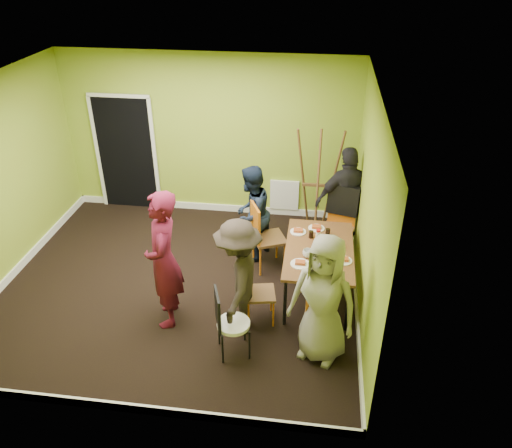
{
  "coord_description": "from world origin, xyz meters",
  "views": [
    {
      "loc": [
        1.84,
        -5.57,
        4.4
      ],
      "look_at": [
        1.09,
        0.0,
        1.09
      ],
      "focal_mm": 35.0,
      "sensor_mm": 36.0,
      "label": 1
    }
  ],
  "objects_px": {
    "chair_front_end": "(320,310)",
    "person_left_near": "(238,278)",
    "person_back_end": "(347,200)",
    "dining_table": "(319,252)",
    "chair_left_far": "(263,233)",
    "person_left_far": "(251,214)",
    "blue_bottle": "(335,255)",
    "easel": "(318,183)",
    "chair_left_near": "(254,288)",
    "orange_bottle": "(316,237)",
    "chair_back_end": "(342,208)",
    "person_standing": "(164,260)",
    "thermos": "(318,239)",
    "person_front_end": "(323,300)",
    "chair_bentwood": "(228,320)"
  },
  "relations": [
    {
      "from": "chair_front_end",
      "to": "person_left_near",
      "type": "bearing_deg",
      "value": 173.25
    },
    {
      "from": "person_left_near",
      "to": "person_back_end",
      "type": "xyz_separation_m",
      "value": [
        1.34,
        2.08,
        0.07
      ]
    },
    {
      "from": "dining_table",
      "to": "person_back_end",
      "type": "bearing_deg",
      "value": 73.14
    },
    {
      "from": "chair_left_far",
      "to": "person_left_far",
      "type": "distance_m",
      "value": 0.37
    },
    {
      "from": "blue_bottle",
      "to": "easel",
      "type": "bearing_deg",
      "value": 98.17
    },
    {
      "from": "chair_left_near",
      "to": "chair_front_end",
      "type": "distance_m",
      "value": 0.89
    },
    {
      "from": "chair_front_end",
      "to": "person_back_end",
      "type": "height_order",
      "value": "person_back_end"
    },
    {
      "from": "orange_bottle",
      "to": "person_back_end",
      "type": "distance_m",
      "value": 1.13
    },
    {
      "from": "chair_back_end",
      "to": "orange_bottle",
      "type": "xyz_separation_m",
      "value": [
        -0.36,
        -0.86,
        -0.02
      ]
    },
    {
      "from": "chair_front_end",
      "to": "blue_bottle",
      "type": "distance_m",
      "value": 0.78
    },
    {
      "from": "chair_back_end",
      "to": "person_standing",
      "type": "relative_size",
      "value": 0.62
    },
    {
      "from": "orange_bottle",
      "to": "dining_table",
      "type": "bearing_deg",
      "value": -76.09
    },
    {
      "from": "person_left_near",
      "to": "blue_bottle",
      "type": "bearing_deg",
      "value": 114.76
    },
    {
      "from": "chair_left_near",
      "to": "person_back_end",
      "type": "xyz_separation_m",
      "value": [
        1.17,
        1.9,
        0.35
      ]
    },
    {
      "from": "chair_left_far",
      "to": "easel",
      "type": "relative_size",
      "value": 0.58
    },
    {
      "from": "chair_left_near",
      "to": "orange_bottle",
      "type": "relative_size",
      "value": 11.15
    },
    {
      "from": "chair_back_end",
      "to": "chair_front_end",
      "type": "xyz_separation_m",
      "value": [
        -0.26,
        -2.02,
        -0.32
      ]
    },
    {
      "from": "chair_back_end",
      "to": "person_back_end",
      "type": "distance_m",
      "value": 0.2
    },
    {
      "from": "thermos",
      "to": "person_back_end",
      "type": "relative_size",
      "value": 0.13
    },
    {
      "from": "person_back_end",
      "to": "person_left_far",
      "type": "bearing_deg",
      "value": -1.0
    },
    {
      "from": "chair_back_end",
      "to": "easel",
      "type": "distance_m",
      "value": 0.7
    },
    {
      "from": "easel",
      "to": "person_left_far",
      "type": "height_order",
      "value": "easel"
    },
    {
      "from": "chair_back_end",
      "to": "chair_front_end",
      "type": "bearing_deg",
      "value": 98.17
    },
    {
      "from": "chair_front_end",
      "to": "person_back_end",
      "type": "bearing_deg",
      "value": 81.4
    },
    {
      "from": "person_front_end",
      "to": "person_left_far",
      "type": "bearing_deg",
      "value": 141.11
    },
    {
      "from": "chair_left_near",
      "to": "person_back_end",
      "type": "distance_m",
      "value": 2.26
    },
    {
      "from": "person_left_far",
      "to": "dining_table",
      "type": "bearing_deg",
      "value": 72.33
    },
    {
      "from": "blue_bottle",
      "to": "person_front_end",
      "type": "bearing_deg",
      "value": -98.7
    },
    {
      "from": "easel",
      "to": "person_back_end",
      "type": "height_order",
      "value": "easel"
    },
    {
      "from": "orange_bottle",
      "to": "person_back_end",
      "type": "height_order",
      "value": "person_back_end"
    },
    {
      "from": "chair_front_end",
      "to": "person_back_end",
      "type": "xyz_separation_m",
      "value": [
        0.34,
        2.2,
        0.36
      ]
    },
    {
      "from": "easel",
      "to": "orange_bottle",
      "type": "relative_size",
      "value": 23.12
    },
    {
      "from": "chair_bentwood",
      "to": "person_back_end",
      "type": "xyz_separation_m",
      "value": [
        1.39,
        2.53,
        0.35
      ]
    },
    {
      "from": "orange_bottle",
      "to": "person_left_near",
      "type": "xyz_separation_m",
      "value": [
        -0.9,
        -1.04,
        -0.01
      ]
    },
    {
      "from": "chair_back_end",
      "to": "person_front_end",
      "type": "height_order",
      "value": "person_front_end"
    },
    {
      "from": "dining_table",
      "to": "easel",
      "type": "distance_m",
      "value": 1.67
    },
    {
      "from": "chair_left_far",
      "to": "person_left_near",
      "type": "xyz_separation_m",
      "value": [
        -0.14,
        -1.36,
        0.18
      ]
    },
    {
      "from": "chair_bentwood",
      "to": "blue_bottle",
      "type": "bearing_deg",
      "value": 110.62
    },
    {
      "from": "dining_table",
      "to": "person_left_near",
      "type": "relative_size",
      "value": 0.96
    },
    {
      "from": "chair_left_far",
      "to": "thermos",
      "type": "distance_m",
      "value": 0.95
    },
    {
      "from": "chair_left_near",
      "to": "thermos",
      "type": "distance_m",
      "value": 1.1
    },
    {
      "from": "chair_left_far",
      "to": "thermos",
      "type": "height_order",
      "value": "chair_left_far"
    },
    {
      "from": "dining_table",
      "to": "blue_bottle",
      "type": "bearing_deg",
      "value": -52.91
    },
    {
      "from": "thermos",
      "to": "chair_front_end",
      "type": "bearing_deg",
      "value": -85.76
    },
    {
      "from": "chair_left_near",
      "to": "easel",
      "type": "xyz_separation_m",
      "value": [
        0.71,
        2.3,
        0.41
      ]
    },
    {
      "from": "chair_back_end",
      "to": "easel",
      "type": "xyz_separation_m",
      "value": [
        -0.38,
        0.58,
        0.11
      ]
    },
    {
      "from": "chair_back_end",
      "to": "chair_bentwood",
      "type": "height_order",
      "value": "chair_back_end"
    },
    {
      "from": "dining_table",
      "to": "person_back_end",
      "type": "distance_m",
      "value": 1.33
    },
    {
      "from": "easel",
      "to": "chair_left_far",
      "type": "bearing_deg",
      "value": -123.56
    },
    {
      "from": "chair_back_end",
      "to": "chair_bentwood",
      "type": "xyz_separation_m",
      "value": [
        -1.32,
        -2.35,
        -0.31
      ]
    }
  ]
}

